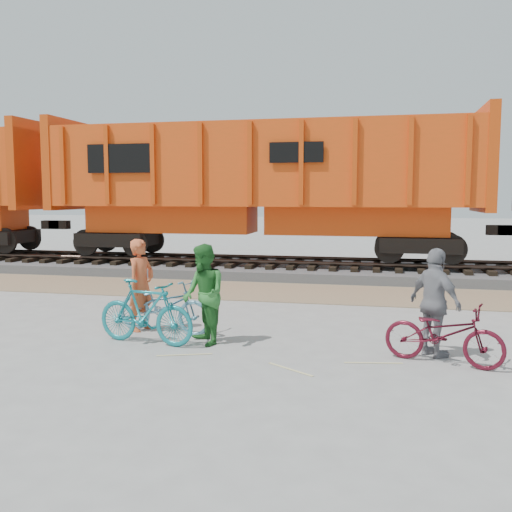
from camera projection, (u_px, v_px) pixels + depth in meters
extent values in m
plane|color=#9E9E99|center=(255.00, 346.00, 9.80)|extent=(120.00, 120.00, 0.00)
cube|color=#9F8262|center=(300.00, 293.00, 15.13)|extent=(120.00, 3.00, 0.02)
cube|color=slate|center=(315.00, 271.00, 18.52)|extent=(120.00, 4.00, 0.30)
cube|color=black|center=(130.00, 259.00, 19.89)|extent=(0.22, 2.60, 0.12)
cube|color=black|center=(315.00, 264.00, 18.50)|extent=(0.22, 2.60, 0.12)
cylinder|color=#382821|center=(313.00, 263.00, 17.78)|extent=(120.00, 0.12, 0.12)
cylinder|color=#382821|center=(318.00, 258.00, 19.18)|extent=(120.00, 0.12, 0.12)
cube|color=#C33E0C|center=(37.00, 166.00, 20.29)|extent=(0.30, 3.06, 3.10)
cube|color=black|center=(261.00, 245.00, 18.83)|extent=(11.20, 2.20, 0.80)
cube|color=#CA420E|center=(261.00, 220.00, 18.74)|extent=(11.76, 1.65, 0.90)
cube|color=#CA420E|center=(261.00, 166.00, 18.55)|extent=(14.00, 3.00, 2.60)
cube|color=#C33E0C|center=(70.00, 165.00, 20.02)|extent=(0.30, 3.06, 3.10)
cube|color=#C33E0C|center=(484.00, 160.00, 17.07)|extent=(0.30, 3.06, 3.10)
cube|color=black|center=(120.00, 158.00, 17.90)|extent=(2.20, 0.04, 0.90)
imported|color=#649FBB|center=(164.00, 305.00, 10.70)|extent=(2.07, 1.05, 1.04)
imported|color=#177D85|center=(145.00, 312.00, 9.89)|extent=(1.94, 0.86, 1.13)
imported|color=#54101E|center=(443.00, 334.00, 8.70)|extent=(1.92, 1.18, 0.95)
imported|color=#D05930|center=(141.00, 285.00, 10.87)|extent=(0.58, 0.73, 1.75)
imported|color=#2B752D|center=(204.00, 294.00, 9.84)|extent=(1.04, 1.08, 1.75)
imported|color=gray|center=(435.00, 303.00, 9.06)|extent=(0.99, 1.06, 1.75)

